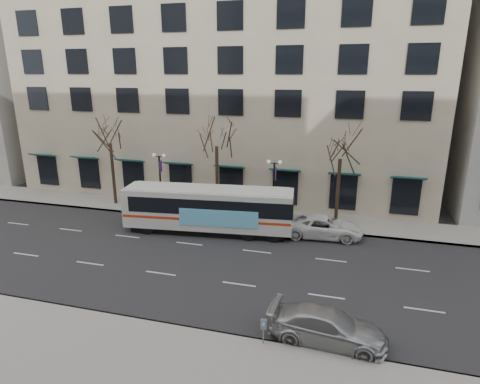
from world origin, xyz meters
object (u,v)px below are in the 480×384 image
(tree_far_right, at_px, (341,147))
(silver_car, at_px, (328,327))
(tree_far_mid, at_px, (216,135))
(lamp_post_left, at_px, (160,179))
(lamp_post_right, at_px, (274,188))
(white_pickup, at_px, (324,227))
(city_bus, at_px, (210,208))
(pay_station, at_px, (264,326))
(tree_far_left, at_px, (109,133))

(tree_far_right, distance_m, silver_car, 16.03)
(tree_far_mid, bearing_deg, lamp_post_left, -173.15)
(lamp_post_right, relative_size, white_pickup, 0.91)
(tree_far_right, relative_size, city_bus, 0.62)
(white_pickup, relative_size, pay_station, 4.70)
(lamp_post_right, bearing_deg, tree_far_right, 6.85)
(city_bus, height_order, silver_car, city_bus)
(tree_far_mid, xyz_separation_m, silver_car, (10.26, -15.00, -6.13))
(lamp_post_right, distance_m, silver_car, 15.48)
(tree_far_mid, height_order, silver_car, tree_far_mid)
(tree_far_left, height_order, silver_car, tree_far_left)
(lamp_post_left, xyz_separation_m, city_bus, (5.66, -3.30, -1.04))
(pay_station, bearing_deg, tree_far_right, 77.16)
(lamp_post_right, bearing_deg, city_bus, -142.73)
(tree_far_left, relative_size, tree_far_right, 1.03)
(tree_far_mid, distance_m, city_bus, 6.38)
(city_bus, relative_size, pay_station, 10.76)
(tree_far_right, bearing_deg, lamp_post_left, -177.71)
(city_bus, bearing_deg, lamp_post_right, 30.98)
(city_bus, xyz_separation_m, silver_car, (9.58, -11.10, -1.13))
(tree_far_right, height_order, lamp_post_right, tree_far_right)
(lamp_post_right, height_order, pay_station, lamp_post_right)
(white_pickup, bearing_deg, pay_station, 168.26)
(lamp_post_right, height_order, white_pickup, lamp_post_right)
(tree_far_right, distance_m, lamp_post_left, 15.40)
(pay_station, bearing_deg, city_bus, 115.22)
(tree_far_right, xyz_separation_m, city_bus, (-9.33, -3.90, -4.52))
(city_bus, height_order, white_pickup, city_bus)
(city_bus, bearing_deg, pay_station, -67.00)
(lamp_post_left, distance_m, lamp_post_right, 10.00)
(tree_far_right, bearing_deg, silver_car, -89.02)
(lamp_post_right, xyz_separation_m, silver_car, (5.25, -14.40, -2.17))
(city_bus, xyz_separation_m, white_pickup, (8.55, 1.30, -1.11))
(lamp_post_right, bearing_deg, tree_far_mid, 173.17)
(silver_car, xyz_separation_m, pay_station, (-2.74, -1.10, 0.26))
(silver_car, xyz_separation_m, white_pickup, (-1.04, 12.40, 0.02))
(tree_far_mid, relative_size, pay_station, 7.03)
(tree_far_right, height_order, silver_car, tree_far_right)
(tree_far_left, relative_size, city_bus, 0.64)
(silver_car, distance_m, white_pickup, 12.44)
(tree_far_left, distance_m, pay_station, 24.46)
(tree_far_mid, height_order, pay_station, tree_far_mid)
(white_pickup, bearing_deg, city_bus, 94.10)
(tree_far_mid, bearing_deg, pay_station, -64.98)
(tree_far_left, relative_size, tree_far_mid, 0.98)
(tree_far_mid, distance_m, white_pickup, 11.36)
(silver_car, bearing_deg, tree_far_right, 4.76)
(lamp_post_left, xyz_separation_m, pay_station, (12.51, -15.50, -1.91))
(tree_far_left, relative_size, white_pickup, 1.46)
(lamp_post_right, bearing_deg, tree_far_left, 177.71)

